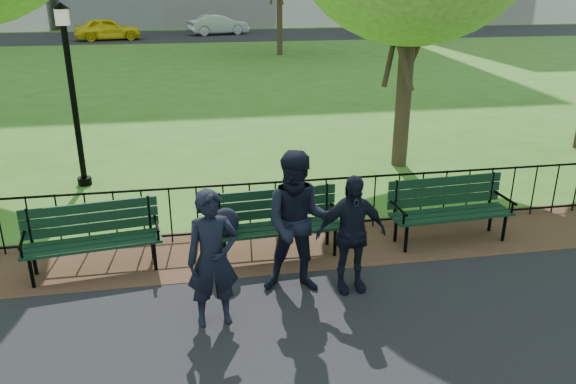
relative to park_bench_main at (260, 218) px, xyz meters
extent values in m
plane|color=#39651A|center=(0.14, -1.27, -0.63)|extent=(120.00, 120.00, 0.00)
cube|color=#3D2419|center=(0.14, 0.23, -0.61)|extent=(60.00, 1.60, 0.01)
cube|color=black|center=(0.14, 33.73, -0.62)|extent=(70.00, 9.00, 0.01)
cylinder|color=black|center=(0.14, 0.73, 0.25)|extent=(24.00, 0.04, 0.04)
cylinder|color=black|center=(0.14, 0.73, -0.51)|extent=(24.00, 0.04, 0.04)
cylinder|color=black|center=(0.14, 0.73, -0.18)|extent=(0.02, 0.02, 0.90)
cube|color=black|center=(0.26, -0.02, -0.17)|extent=(1.86, 0.60, 0.04)
cube|color=black|center=(0.24, 0.24, 0.19)|extent=(1.84, 0.15, 0.46)
cylinder|color=black|center=(-0.52, -0.25, -0.40)|extent=(0.05, 0.05, 0.46)
cylinder|color=black|center=(1.07, -0.16, -0.40)|extent=(0.05, 0.05, 0.46)
cylinder|color=black|center=(-0.55, 0.11, -0.40)|extent=(0.05, 0.05, 0.46)
cylinder|color=black|center=(1.04, 0.21, -0.40)|extent=(0.05, 0.05, 0.46)
cylinder|color=black|center=(-0.61, -0.07, 0.02)|extent=(0.08, 0.57, 0.04)
cylinder|color=black|center=(1.13, 0.03, 0.02)|extent=(0.08, 0.57, 0.04)
ellipsoid|color=black|center=(-0.49, -0.17, 0.06)|extent=(0.38, 0.28, 0.40)
cube|color=black|center=(-2.27, -0.05, -0.17)|extent=(1.85, 0.71, 0.04)
cube|color=black|center=(-2.31, 0.21, 0.17)|extent=(1.79, 0.27, 0.45)
cylinder|color=black|center=(-3.03, -0.33, -0.40)|extent=(0.05, 0.05, 0.45)
cylinder|color=black|center=(-1.48, -0.13, -0.40)|extent=(0.05, 0.05, 0.45)
cylinder|color=black|center=(-3.07, 0.02, -0.40)|extent=(0.05, 0.05, 0.45)
cylinder|color=black|center=(-1.52, 0.23, -0.40)|extent=(0.05, 0.05, 0.45)
cylinder|color=black|center=(-3.12, -0.16, 0.01)|extent=(0.11, 0.56, 0.04)
cylinder|color=black|center=(-1.43, 0.06, 0.01)|extent=(0.11, 0.56, 0.04)
cube|color=black|center=(2.91, 0.00, -0.16)|extent=(1.89, 0.60, 0.04)
cube|color=black|center=(2.90, 0.27, 0.20)|extent=(1.86, 0.14, 0.47)
cylinder|color=black|center=(2.12, -0.23, -0.39)|extent=(0.05, 0.05, 0.47)
cylinder|color=black|center=(3.73, -0.14, -0.39)|extent=(0.05, 0.05, 0.47)
cylinder|color=black|center=(2.10, 0.14, -0.39)|extent=(0.05, 0.05, 0.47)
cylinder|color=black|center=(3.71, 0.23, -0.39)|extent=(0.05, 0.05, 0.47)
cylinder|color=black|center=(2.03, -0.05, 0.03)|extent=(0.07, 0.58, 0.04)
cylinder|color=black|center=(3.79, 0.05, 0.03)|extent=(0.07, 0.58, 0.04)
cylinder|color=black|center=(-2.98, 3.66, -0.55)|extent=(0.27, 0.27, 0.15)
cylinder|color=black|center=(-2.98, 3.66, 0.90)|extent=(0.11, 0.11, 3.06)
cube|color=beige|center=(-2.98, 3.66, 2.53)|extent=(0.21, 0.21, 0.29)
cone|color=black|center=(-2.98, 3.66, 2.72)|extent=(0.31, 0.31, 0.11)
cylinder|color=#2D2116|center=(3.53, 3.77, 0.75)|extent=(0.32, 0.32, 2.74)
cylinder|color=#2D2116|center=(4.02, 22.53, 1.43)|extent=(0.29, 0.29, 4.12)
imported|color=black|center=(-0.73, -1.52, 0.21)|extent=(0.64, 0.45, 1.64)
imported|color=black|center=(0.37, -0.96, 0.32)|extent=(0.98, 0.63, 1.86)
imported|color=black|center=(1.02, -1.06, 0.16)|extent=(0.92, 0.39, 1.55)
imported|color=yellow|center=(-5.70, 31.69, 0.09)|extent=(4.37, 2.43, 1.41)
imported|color=#B4B8BD|center=(1.54, 34.22, 0.08)|extent=(4.43, 2.56, 1.38)
imported|color=black|center=(14.04, 32.16, 0.09)|extent=(5.18, 3.29, 1.40)
camera|label=1|loc=(-0.89, -7.21, 3.17)|focal=35.00mm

